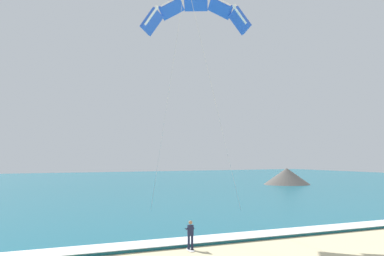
% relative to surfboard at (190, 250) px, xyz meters
% --- Properties ---
extents(sea, '(200.00, 120.00, 0.20)m').
position_rel_surfboard_xyz_m(sea, '(4.17, 60.80, 0.07)').
color(sea, '#146075').
rests_on(sea, ground).
extents(surf_foam, '(200.00, 2.29, 0.04)m').
position_rel_surfboard_xyz_m(surf_foam, '(4.17, 1.80, 0.19)').
color(surf_foam, white).
rests_on(surf_foam, sea).
extents(surfboard, '(0.84, 1.47, 0.09)m').
position_rel_surfboard_xyz_m(surfboard, '(0.00, 0.00, 0.00)').
color(surfboard, white).
rests_on(surfboard, ground).
extents(kitesurfer, '(0.63, 0.62, 1.69)m').
position_rel_surfboard_xyz_m(kitesurfer, '(0.01, 0.02, 0.91)').
color(kitesurfer, '#191E38').
rests_on(kitesurfer, ground).
extents(kite_primary, '(8.56, 10.63, 17.11)m').
position_rel_surfboard_xyz_m(kite_primary, '(4.81, 8.69, 16.96)').
color(kite_primary, blue).
extents(headland_right, '(8.92, 8.92, 3.15)m').
position_rel_surfboard_xyz_m(headland_right, '(41.54, 44.64, 1.51)').
color(headland_right, '#56514C').
rests_on(headland_right, ground).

